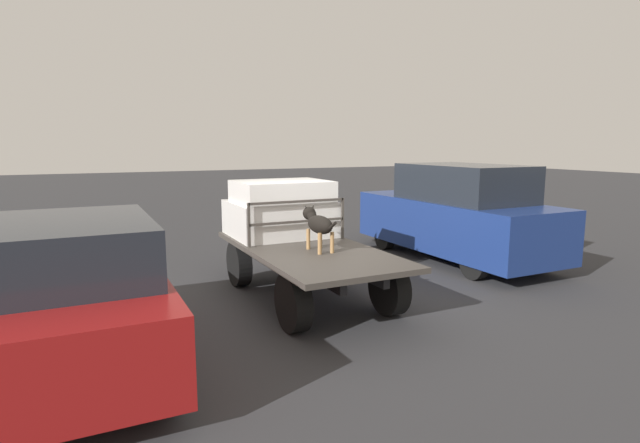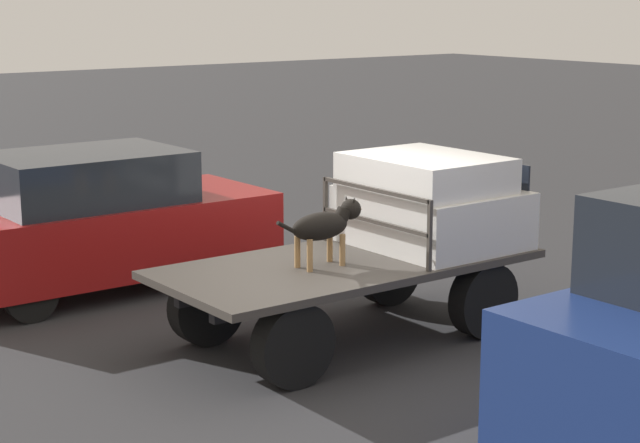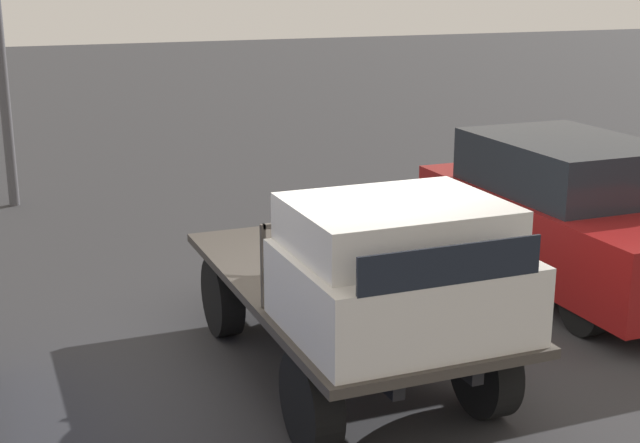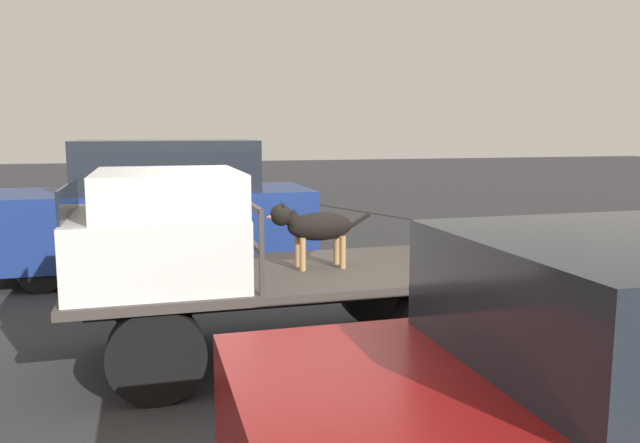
# 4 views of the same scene
# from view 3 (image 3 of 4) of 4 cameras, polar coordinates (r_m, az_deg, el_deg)

# --- Properties ---
(ground_plane) EXTENTS (80.00, 80.00, 0.00)m
(ground_plane) POSITION_cam_3_polar(r_m,az_deg,el_deg) (8.33, 1.29, -9.42)
(ground_plane) COLOR #2D2D30
(flatbed_truck) EXTENTS (3.95, 1.85, 0.86)m
(flatbed_truck) POSITION_cam_3_polar(r_m,az_deg,el_deg) (8.09, 1.32, -5.48)
(flatbed_truck) COLOR black
(flatbed_truck) RESTS_ON ground
(truck_cab) EXTENTS (1.50, 1.73, 0.99)m
(truck_cab) POSITION_cam_3_polar(r_m,az_deg,el_deg) (6.87, 5.12, -3.10)
(truck_cab) COLOR silver
(truck_cab) RESTS_ON flatbed_truck
(truck_headboard) EXTENTS (0.04, 1.73, 0.71)m
(truck_headboard) POSITION_cam_3_polar(r_m,az_deg,el_deg) (7.54, 2.44, -1.28)
(truck_headboard) COLOR #3D3833
(truck_headboard) RESTS_ON flatbed_truck
(dog) EXTENTS (1.06, 0.28, 0.68)m
(dog) POSITION_cam_3_polar(r_m,az_deg,el_deg) (8.12, 0.20, -0.42)
(dog) COLOR #9E7547
(dog) RESTS_ON flatbed_truck
(parked_sedan) EXTENTS (4.08, 1.82, 1.70)m
(parked_sedan) POSITION_cam_3_polar(r_m,az_deg,el_deg) (10.63, 15.72, 0.45)
(parked_sedan) COLOR black
(parked_sedan) RESTS_ON ground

